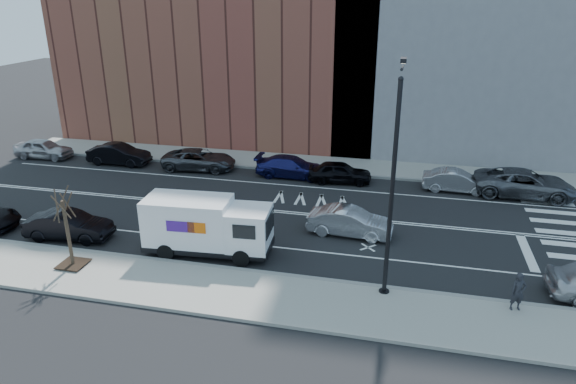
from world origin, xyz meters
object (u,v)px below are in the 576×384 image
at_px(far_parked_b, 119,154).
at_px(driving_sedan, 350,222).
at_px(fedex_van, 207,225).
at_px(far_parked_a, 43,149).
at_px(pedestrian, 518,292).

relative_size(far_parked_b, driving_sedan, 1.03).
bearing_deg(fedex_van, far_parked_a, 143.31).
bearing_deg(pedestrian, fedex_van, 156.73).
bearing_deg(driving_sedan, far_parked_b, 70.13).
height_order(far_parked_a, far_parked_b, far_parked_b).
bearing_deg(far_parked_a, fedex_van, -124.76).
xyz_separation_m(far_parked_a, pedestrian, (31.31, -13.33, 0.21)).
distance_m(fedex_van, far_parked_b, 16.09).
xyz_separation_m(far_parked_a, far_parked_b, (6.34, -0.02, 0.01)).
height_order(far_parked_b, pedestrian, pedestrian).
height_order(fedex_van, far_parked_a, fedex_van).
height_order(driving_sedan, pedestrian, pedestrian).
height_order(fedex_van, far_parked_b, fedex_van).
bearing_deg(driving_sedan, far_parked_a, 75.87).
xyz_separation_m(fedex_van, far_parked_b, (-11.33, 11.40, -0.72)).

